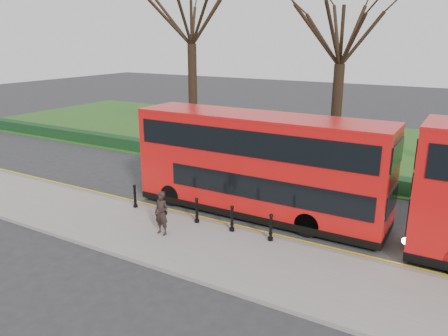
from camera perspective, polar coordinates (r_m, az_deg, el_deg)
The scene contains 12 objects.
ground at distance 18.92m, azimuth -0.91°, elevation -6.17°, with size 120.00×120.00×0.00m, color #28282B.
pavement at distance 16.63m, azimuth -6.36°, elevation -9.35°, with size 60.00×4.00×0.15m, color gray.
kerb at distance 18.11m, azimuth -2.57°, elevation -7.00°, with size 60.00×0.25×0.16m, color slate.
grass_verge at distance 32.08m, azimuth 13.15°, elevation 3.03°, with size 60.00×18.00×0.06m, color #2A531B.
hedge at distance 24.51m, azimuth 7.36°, elevation 0.07°, with size 60.00×0.90×0.80m, color black.
yellow_line_outer at distance 18.37m, azimuth -2.05°, elevation -6.88°, with size 60.00×0.10×0.01m, color yellow.
yellow_line_inner at distance 18.52m, azimuth -1.72°, elevation -6.66°, with size 60.00×0.10×0.01m, color yellow.
tree_left at distance 30.25m, azimuth -4.32°, elevation 20.14°, with size 8.10×8.10×12.66m.
tree_mid at distance 25.88m, azimuth 15.21°, elevation 17.18°, with size 6.90×6.90×10.77m.
bollard_row at distance 17.69m, azimuth -3.58°, elevation -5.59°, with size 6.68×0.15×1.00m.
bus_lead at distance 18.41m, azimuth 4.49°, elevation 0.32°, with size 10.85×2.49×4.32m.
pedestrian at distance 16.67m, azimuth -8.17°, elevation -5.87°, with size 0.62×0.41×1.69m, color black.
Camera 1 is at (9.08, -14.89, 7.33)m, focal length 35.00 mm.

